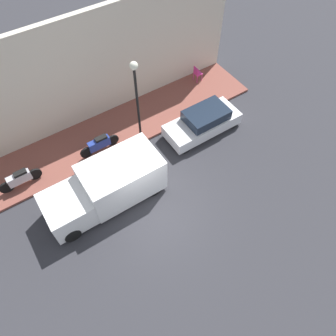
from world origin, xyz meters
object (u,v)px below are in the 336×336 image
(delivery_van, at_px, (106,187))
(cafe_chair, at_px, (197,73))
(streetlamp, at_px, (136,88))
(parked_car, at_px, (203,122))
(motorcycle_blue, at_px, (99,144))
(scooter_silver, at_px, (20,179))

(delivery_van, relative_size, cafe_chair, 5.44)
(streetlamp, bearing_deg, parked_car, -115.60)
(parked_car, relative_size, streetlamp, 0.89)
(streetlamp, relative_size, cafe_chair, 4.67)
(delivery_van, distance_m, streetlamp, 4.52)
(delivery_van, height_order, cafe_chair, delivery_van)
(parked_car, bearing_deg, delivery_van, 99.68)
(parked_car, relative_size, cafe_chair, 4.15)
(parked_car, xyz_separation_m, delivery_van, (-1.03, 6.03, 0.40))
(delivery_van, distance_m, cafe_chair, 9.14)
(streetlamp, bearing_deg, motorcycle_blue, 84.29)
(delivery_van, distance_m, scooter_silver, 4.11)
(motorcycle_blue, bearing_deg, delivery_van, 160.59)
(parked_car, bearing_deg, motorcycle_blue, 72.37)
(parked_car, bearing_deg, scooter_silver, 78.91)
(delivery_van, relative_size, motorcycle_blue, 2.53)
(delivery_van, bearing_deg, cafe_chair, -61.87)
(motorcycle_blue, height_order, streetlamp, streetlamp)
(parked_car, distance_m, scooter_silver, 9.19)
(motorcycle_blue, distance_m, cafe_chair, 7.31)
(scooter_silver, relative_size, cafe_chair, 2.04)
(parked_car, distance_m, cafe_chair, 3.85)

